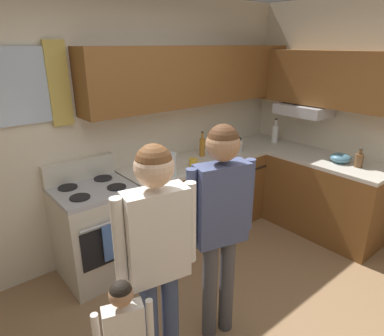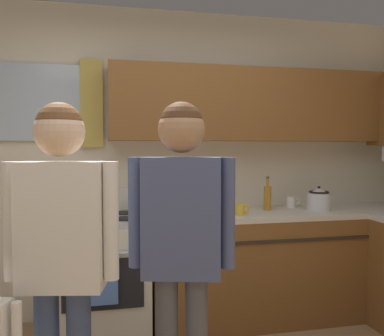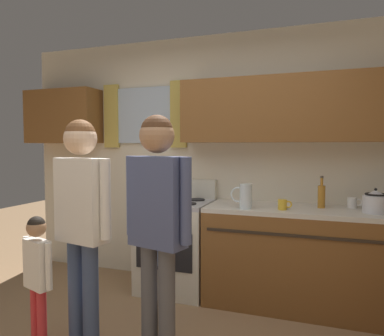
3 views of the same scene
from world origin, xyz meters
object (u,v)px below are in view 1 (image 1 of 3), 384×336
at_px(bottle_squat_brown, 359,160).
at_px(stovetop_kettle, 235,143).
at_px(mug_mustard_yellow, 193,162).
at_px(stove_oven, 97,230).
at_px(mug_ceramic_white, 214,146).
at_px(water_pitcher, 171,164).
at_px(adult_holding_child, 157,244).
at_px(mixing_bowl, 341,158).
at_px(bottle_milk_white, 275,133).
at_px(adult_in_plaid, 221,212).
at_px(bottle_oil_amber, 202,147).

distance_m(bottle_squat_brown, stovetop_kettle, 1.36).
bearing_deg(mug_mustard_yellow, stove_oven, 171.88).
bearing_deg(mug_ceramic_white, water_pitcher, -159.16).
bearing_deg(adult_holding_child, mixing_bowl, 5.04).
relative_size(mug_mustard_yellow, adult_holding_child, 0.07).
bearing_deg(adult_holding_child, water_pitcher, 50.61).
height_order(bottle_squat_brown, bottle_milk_white, bottle_milk_white).
xyz_separation_m(bottle_milk_white, mug_mustard_yellow, (-1.42, -0.04, -0.07)).
bearing_deg(bottle_squat_brown, stovetop_kettle, 115.83).
bearing_deg(water_pitcher, bottle_milk_white, 2.73).
height_order(stovetop_kettle, mixing_bowl, stovetop_kettle).
relative_size(stove_oven, stovetop_kettle, 4.02).
xyz_separation_m(stovetop_kettle, adult_in_plaid, (-1.41, -1.21, 0.04)).
height_order(mug_mustard_yellow, adult_in_plaid, adult_in_plaid).
bearing_deg(mixing_bowl, bottle_milk_white, 83.96).
bearing_deg(bottle_oil_amber, bottle_squat_brown, -52.75).
bearing_deg(bottle_milk_white, mixing_bowl, -96.04).
xyz_separation_m(stove_oven, bottle_oil_amber, (1.37, 0.06, 0.54)).
relative_size(mug_ceramic_white, mug_mustard_yellow, 1.04).
xyz_separation_m(bottle_oil_amber, stovetop_kettle, (0.42, -0.11, -0.01)).
relative_size(water_pitcher, mixing_bowl, 1.00).
bearing_deg(water_pitcher, stove_oven, 165.00).
distance_m(mug_mustard_yellow, mixing_bowl, 1.61).
bearing_deg(bottle_oil_amber, adult_in_plaid, -126.94).
xyz_separation_m(mixing_bowl, adult_in_plaid, (-2.00, -0.19, 0.09)).
relative_size(stovetop_kettle, water_pitcher, 1.24).
distance_m(stove_oven, stovetop_kettle, 1.87).
relative_size(stove_oven, mug_mustard_yellow, 9.15).
distance_m(bottle_oil_amber, mug_mustard_yellow, 0.38).
bearing_deg(bottle_milk_white, mug_mustard_yellow, -178.48).
bearing_deg(bottle_milk_white, adult_holding_child, -155.93).
height_order(bottle_milk_white, water_pitcher, bottle_milk_white).
distance_m(stove_oven, bottle_squat_brown, 2.75).
distance_m(stove_oven, mixing_bowl, 2.65).
relative_size(mug_ceramic_white, adult_in_plaid, 0.08).
xyz_separation_m(stove_oven, mixing_bowl, (2.38, -1.07, 0.48)).
relative_size(bottle_squat_brown, mug_ceramic_white, 1.63).
height_order(bottle_milk_white, mixing_bowl, bottle_milk_white).
relative_size(bottle_oil_amber, adult_holding_child, 0.18).
bearing_deg(mug_mustard_yellow, water_pitcher, -171.96).
bearing_deg(stovetop_kettle, water_pitcher, -171.98).
bearing_deg(mixing_bowl, water_pitcher, 151.99).
height_order(bottle_milk_white, adult_in_plaid, adult_in_plaid).
bearing_deg(adult_holding_child, mug_mustard_yellow, 43.05).
bearing_deg(mug_ceramic_white, adult_in_plaid, -131.80).
height_order(stovetop_kettle, water_pitcher, water_pitcher).
bearing_deg(mixing_bowl, mug_ceramic_white, 121.38).
xyz_separation_m(mug_ceramic_white, adult_holding_child, (-1.81, -1.44, 0.08)).
distance_m(mug_ceramic_white, adult_in_plaid, 1.89).
bearing_deg(stove_oven, bottle_oil_amber, 2.57).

